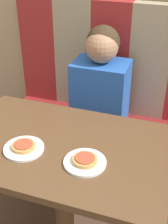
{
  "coord_description": "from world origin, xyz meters",
  "views": [
    {
      "loc": [
        0.48,
        -1.07,
        1.59
      ],
      "look_at": [
        0.0,
        0.32,
        0.7
      ],
      "focal_mm": 50.0,
      "sensor_mm": 36.0,
      "label": 1
    }
  ],
  "objects_px": {
    "person": "(101,80)",
    "pizza_left": "(24,146)",
    "plate_left": "(24,149)",
    "pizza_right": "(85,160)",
    "plate_right": "(85,162)"
  },
  "relations": [
    {
      "from": "pizza_left",
      "to": "pizza_right",
      "type": "height_order",
      "value": "same"
    },
    {
      "from": "plate_left",
      "to": "pizza_right",
      "type": "distance_m",
      "value": 0.29
    },
    {
      "from": "person",
      "to": "pizza_left",
      "type": "height_order",
      "value": "person"
    },
    {
      "from": "person",
      "to": "pizza_right",
      "type": "distance_m",
      "value": 0.75
    },
    {
      "from": "plate_left",
      "to": "person",
      "type": "bearing_deg",
      "value": 78.74
    },
    {
      "from": "plate_right",
      "to": "pizza_left",
      "type": "relative_size",
      "value": 1.73
    },
    {
      "from": "plate_right",
      "to": "person",
      "type": "bearing_deg",
      "value": 101.26
    },
    {
      "from": "person",
      "to": "plate_right",
      "type": "relative_size",
      "value": 3.56
    },
    {
      "from": "plate_right",
      "to": "pizza_right",
      "type": "relative_size",
      "value": 1.73
    },
    {
      "from": "person",
      "to": "pizza_right",
      "type": "height_order",
      "value": "person"
    },
    {
      "from": "person",
      "to": "plate_left",
      "type": "height_order",
      "value": "person"
    },
    {
      "from": "plate_left",
      "to": "pizza_right",
      "type": "bearing_deg",
      "value": 0.0
    },
    {
      "from": "person",
      "to": "pizza_left",
      "type": "xyz_separation_m",
      "value": [
        -0.15,
        -0.74,
        -0.02
      ]
    },
    {
      "from": "person",
      "to": "plate_left",
      "type": "relative_size",
      "value": 3.56
    },
    {
      "from": "plate_left",
      "to": "pizza_right",
      "type": "relative_size",
      "value": 1.73
    }
  ]
}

